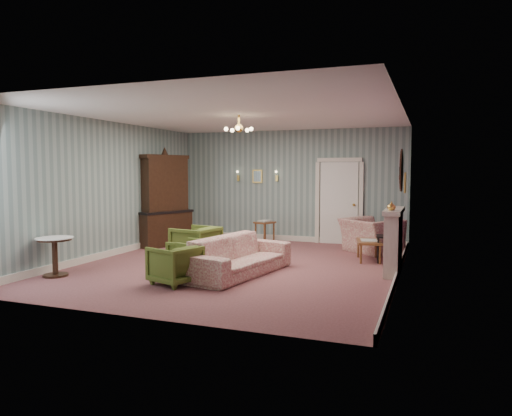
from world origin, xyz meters
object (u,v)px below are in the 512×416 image
at_px(pedestal_table, 55,257).
at_px(sofa_chintz, 238,249).
at_px(coffee_table, 369,250).
at_px(dresser, 165,198).
at_px(fireplace, 394,241).
at_px(side_table_black, 386,249).
at_px(wingback_chair, 371,230).
at_px(olive_chair_a, 175,263).
at_px(olive_chair_b, 192,255).
at_px(olive_chair_c, 196,243).

bearing_deg(pedestal_table, sofa_chintz, 23.09).
distance_m(coffee_table, pedestal_table, 6.00).
height_order(dresser, fireplace, dresser).
height_order(side_table_black, pedestal_table, pedestal_table).
bearing_deg(wingback_chair, fireplace, 147.04).
height_order(wingback_chair, fireplace, fireplace).
bearing_deg(coffee_table, dresser, 176.94).
relative_size(coffee_table, side_table_black, 1.51).
xyz_separation_m(olive_chair_a, wingback_chair, (2.62, 4.22, 0.16)).
bearing_deg(dresser, wingback_chair, 30.21).
xyz_separation_m(olive_chair_a, fireplace, (3.25, 2.18, 0.23)).
bearing_deg(olive_chair_b, olive_chair_a, 17.39).
relative_size(olive_chair_c, wingback_chair, 0.69).
bearing_deg(wingback_chair, coffee_table, 134.07).
relative_size(sofa_chintz, dresser, 0.98).
distance_m(wingback_chair, dresser, 4.98).
relative_size(olive_chair_c, sofa_chintz, 0.35).
bearing_deg(coffee_table, wingback_chair, 94.37).
xyz_separation_m(wingback_chair, fireplace, (0.63, -2.03, 0.07)).
distance_m(wingback_chair, side_table_black, 1.27).
height_order(olive_chair_b, olive_chair_c, olive_chair_c).
bearing_deg(side_table_black, coffee_table, 161.14).
xyz_separation_m(wingback_chair, dresser, (-4.88, -0.79, 0.67)).
bearing_deg(pedestal_table, wingback_chair, 42.32).
bearing_deg(sofa_chintz, wingback_chair, -20.67).
distance_m(fireplace, coffee_table, 1.19).
distance_m(sofa_chintz, wingback_chair, 3.72).
xyz_separation_m(dresser, pedestal_table, (0.00, -3.65, -0.84)).
relative_size(olive_chair_b, coffee_table, 0.82).
distance_m(olive_chair_a, fireplace, 3.92).
distance_m(sofa_chintz, side_table_black, 3.11).
xyz_separation_m(olive_chair_b, sofa_chintz, (0.78, 0.28, 0.11)).
bearing_deg(olive_chair_a, olive_chair_b, -153.78).
bearing_deg(dresser, olive_chair_b, -30.02).
relative_size(olive_chair_b, dresser, 0.29).
height_order(olive_chair_c, sofa_chintz, sofa_chintz).
bearing_deg(olive_chair_b, fireplace, 123.19).
height_order(olive_chair_a, wingback_chair, wingback_chair).
xyz_separation_m(sofa_chintz, fireplace, (2.57, 1.15, 0.12)).
height_order(olive_chair_a, coffee_table, olive_chair_a).
bearing_deg(wingback_chair, side_table_black, 149.69).
height_order(olive_chair_b, coffee_table, olive_chair_b).
distance_m(olive_chair_a, wingback_chair, 4.97).
height_order(olive_chair_c, pedestal_table, olive_chair_c).
bearing_deg(sofa_chintz, fireplace, -55.28).
relative_size(olive_chair_a, fireplace, 0.50).
relative_size(olive_chair_c, side_table_black, 1.47).
height_order(fireplace, coffee_table, fireplace).
bearing_deg(dresser, olive_chair_c, -23.35).
height_order(sofa_chintz, coffee_table, sofa_chintz).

